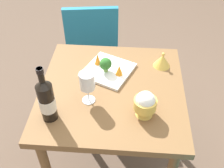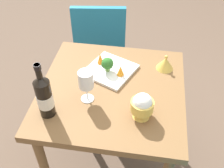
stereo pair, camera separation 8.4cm
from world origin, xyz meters
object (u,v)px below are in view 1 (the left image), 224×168
wine_bottle (47,100)px  rice_bowl_lid (162,61)px  chair_near_window (92,40)px  carrot_garnish_left (119,70)px  broccoli_floret (106,64)px  carrot_garnish_right (98,59)px  wine_glass (87,82)px  serving_plate (108,70)px  rice_bowl (145,104)px

wine_bottle → rice_bowl_lid: (-0.56, -0.44, -0.08)m
chair_near_window → carrot_garnish_left: size_ratio=13.73×
wine_bottle → carrot_garnish_left: (-0.31, -0.32, -0.07)m
wine_bottle → broccoli_floret: (-0.24, -0.35, -0.05)m
carrot_garnish_left → carrot_garnish_right: (0.13, -0.09, 0.00)m
rice_bowl_lid → carrot_garnish_right: rice_bowl_lid is taller
wine_glass → carrot_garnish_left: (-0.14, -0.20, -0.08)m
rice_bowl_lid → broccoli_floret: (0.32, 0.09, 0.03)m
wine_glass → carrot_garnish_left: bearing=-126.3°
chair_near_window → rice_bowl_lid: (-0.50, 0.55, 0.25)m
chair_near_window → serving_plate: size_ratio=2.57×
wine_glass → carrot_garnish_right: 0.29m
wine_glass → chair_near_window: bearing=-83.0°
broccoli_floret → carrot_garnish_left: (-0.08, 0.02, -0.02)m
chair_near_window → wine_bottle: 1.05m
wine_glass → broccoli_floret: bearing=-107.1°
chair_near_window → wine_glass: bearing=-90.7°
wine_bottle → wine_glass: size_ratio=1.70×
serving_plate → carrot_garnish_right: 0.09m
wine_bottle → rice_bowl_lid: wine_bottle is taller
wine_bottle → rice_bowl: 0.46m
serving_plate → wine_glass: bearing=71.4°
wine_glass → carrot_garnish_left: size_ratio=2.89×
chair_near_window → carrot_garnish_right: size_ratio=12.31×
chair_near_window → serving_plate: (-0.19, 0.63, 0.22)m
chair_near_window → rice_bowl: size_ratio=6.00×
rice_bowl_lid → carrot_garnish_right: size_ratio=1.45×
carrot_garnish_right → serving_plate: bearing=145.3°
chair_near_window → broccoli_floret: size_ratio=9.91×
rice_bowl_lid → broccoli_floret: broccoli_floret is taller
carrot_garnish_left → broccoli_floret: bearing=-17.1°
rice_bowl → broccoli_floret: 0.36m
rice_bowl → carrot_garnish_right: (0.27, -0.36, -0.02)m
chair_near_window → wine_glass: wine_glass is taller
chair_near_window → broccoli_floret: bearing=-82.6°
chair_near_window → wine_bottle: (0.06, 0.99, 0.33)m
wine_bottle → serving_plate: 0.45m
wine_bottle → serving_plate: size_ratio=0.92×
broccoli_floret → carrot_garnish_left: broccoli_floret is taller
serving_plate → carrot_garnish_left: (-0.07, 0.04, 0.04)m
wine_bottle → wine_glass: bearing=-143.7°
wine_bottle → carrot_garnish_left: bearing=-134.3°
wine_bottle → broccoli_floret: wine_bottle is taller
rice_bowl_lid → broccoli_floret: size_ratio=1.17×
serving_plate → broccoli_floret: broccoli_floret is taller
rice_bowl_lid → carrot_garnish_right: bearing=4.6°
broccoli_floret → carrot_garnish_right: bearing=-49.2°
wine_glass → broccoli_floret: wine_glass is taller
rice_bowl_lid → rice_bowl: bearing=74.4°
chair_near_window → serving_plate: 0.69m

